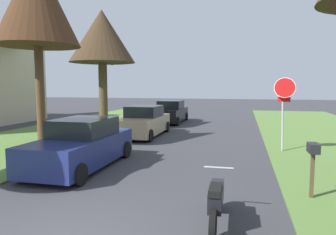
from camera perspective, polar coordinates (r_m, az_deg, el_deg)
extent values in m
cylinder|color=#9EA0A5|center=(13.19, 20.45, -0.93)|extent=(0.07, 0.57, 2.21)
cylinder|color=white|center=(12.79, 20.84, 5.19)|extent=(0.82, 0.26, 0.79)
cylinder|color=red|center=(12.79, 20.84, 5.19)|extent=(0.77, 0.26, 0.75)
cube|color=red|center=(12.91, 20.71, 3.15)|extent=(0.48, 0.11, 0.20)
cylinder|color=brown|center=(13.80, -22.59, 3.43)|extent=(0.34, 0.34, 4.19)
cone|color=#432A19|center=(14.22, -23.24, 19.45)|extent=(3.38, 3.38, 3.67)
cylinder|color=brown|center=(14.21, -20.81, 15.26)|extent=(1.16, 0.82, 1.68)
cylinder|color=brown|center=(14.26, -21.28, 13.98)|extent=(1.14, 0.49, 1.09)
cylinder|color=#4C3C29|center=(18.95, -11.92, 3.95)|extent=(0.51, 0.51, 3.97)
cone|color=#3C2D1C|center=(19.17, -12.15, 14.53)|extent=(3.89, 3.89, 3.08)
cylinder|color=#4C3C29|center=(18.33, -12.65, 12.04)|extent=(1.66, 0.58, 1.43)
cylinder|color=#4C3C29|center=(19.25, -9.76, 11.57)|extent=(1.28, 1.46, 1.29)
cylinder|color=#4C3C29|center=(19.42, -13.66, 11.27)|extent=(0.46, 1.45, 1.17)
cube|color=navy|center=(10.30, -15.81, -5.75)|extent=(1.83, 4.40, 0.85)
cube|color=black|center=(10.37, -15.32, -1.70)|extent=(1.60, 2.03, 0.56)
cylinder|color=black|center=(8.55, -16.14, -10.13)|extent=(0.20, 0.60, 0.60)
cylinder|color=black|center=(9.52, -25.37, -8.83)|extent=(0.20, 0.60, 0.60)
cylinder|color=black|center=(11.44, -7.85, -5.91)|extent=(0.20, 0.60, 0.60)
cylinder|color=black|center=(12.18, -15.51, -5.35)|extent=(0.20, 0.60, 0.60)
cube|color=tan|center=(16.26, -4.62, -1.34)|extent=(1.83, 4.40, 0.85)
cube|color=black|center=(16.39, -4.40, 1.19)|extent=(1.60, 2.03, 0.56)
cylinder|color=black|center=(14.48, -3.40, -3.38)|extent=(0.20, 0.60, 0.60)
cylinder|color=black|center=(15.08, -9.74, -3.09)|extent=(0.20, 0.60, 0.60)
cylinder|color=black|center=(17.63, -0.24, -1.72)|extent=(0.20, 0.60, 0.60)
cylinder|color=black|center=(18.12, -5.58, -1.53)|extent=(0.20, 0.60, 0.60)
cube|color=black|center=(22.12, 0.40, 0.58)|extent=(1.83, 4.40, 0.85)
cube|color=black|center=(22.28, 0.53, 2.44)|extent=(1.60, 2.03, 0.56)
cylinder|color=black|center=(20.36, 1.71, -0.70)|extent=(0.20, 0.60, 0.60)
cylinder|color=black|center=(20.79, -2.99, -0.57)|extent=(0.20, 0.60, 0.60)
cylinder|color=black|center=(23.58, 3.39, 0.19)|extent=(0.20, 0.60, 0.60)
cylinder|color=black|center=(23.95, -0.71, 0.29)|extent=(0.20, 0.60, 0.60)
cylinder|color=black|center=(6.77, 9.35, -14.28)|extent=(0.11, 0.60, 0.60)
cylinder|color=black|center=(5.43, 8.33, -19.51)|extent=(0.11, 0.60, 0.60)
cube|color=black|center=(5.99, 8.94, -14.13)|extent=(0.26, 1.02, 0.36)
cube|color=black|center=(5.69, 8.80, -13.09)|extent=(0.23, 0.56, 0.12)
cylinder|color=#9EA0A5|center=(6.48, 9.39, -9.18)|extent=(0.60, 0.05, 0.04)
cube|color=brown|center=(7.93, 25.16, -9.66)|extent=(0.08, 0.08, 1.05)
cube|color=black|center=(7.79, 25.37, -5.15)|extent=(0.22, 0.44, 0.22)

